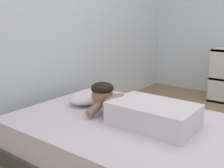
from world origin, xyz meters
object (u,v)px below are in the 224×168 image
at_px(pillow, 92,96).
at_px(person_lying, 138,109).
at_px(bed, 135,145).
at_px(coffee_cup, 118,105).
at_px(cell_phone, 171,128).
at_px(bookshelf, 222,73).

relative_size(pillow, person_lying, 0.57).
distance_m(bed, pillow, 0.71).
relative_size(person_lying, coffee_cup, 7.36).
height_order(coffee_cup, cell_phone, coffee_cup).
distance_m(person_lying, bookshelf, 2.27).
bearing_deg(person_lying, bookshelf, -0.40).
bearing_deg(bookshelf, pillow, 162.88).
distance_m(coffee_cup, bookshelf, 2.14).
bearing_deg(bed, person_lying, 6.75).
bearing_deg(cell_phone, person_lying, 95.94).
bearing_deg(cell_phone, bookshelf, 6.63).
xyz_separation_m(coffee_cup, cell_phone, (-0.12, -0.58, -0.03)).
xyz_separation_m(person_lying, coffee_cup, (0.15, 0.31, -0.07)).
relative_size(pillow, coffee_cup, 4.16).
height_order(pillow, bookshelf, bookshelf).
bearing_deg(person_lying, bed, -173.25).
distance_m(person_lying, coffee_cup, 0.35).
height_order(person_lying, bookshelf, bookshelf).
xyz_separation_m(coffee_cup, bookshelf, (2.11, -0.32, -0.02)).
bearing_deg(coffee_cup, cell_phone, -102.11).
distance_m(coffee_cup, cell_phone, 0.60).
bearing_deg(bookshelf, person_lying, 179.60).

